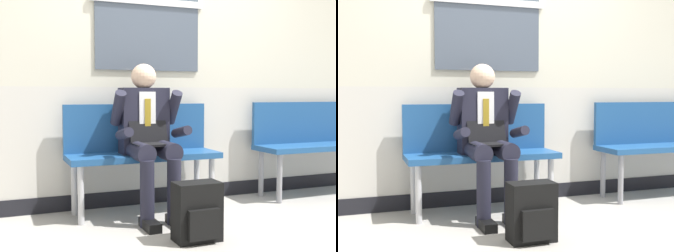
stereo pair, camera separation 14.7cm
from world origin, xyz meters
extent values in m
plane|color=#9E9991|center=(0.00, 0.00, 0.00)|extent=(18.00, 18.00, 0.00)
cube|color=beige|center=(0.00, 0.79, 0.60)|extent=(6.76, 0.12, 0.93)
cube|color=black|center=(0.00, 0.79, 0.07)|extent=(6.76, 0.14, 0.14)
cube|color=#4C5666|center=(-0.14, 0.72, 1.83)|extent=(0.98, 0.02, 1.22)
cube|color=silver|center=(-0.14, 0.71, 1.83)|extent=(1.06, 0.03, 0.06)
cube|color=navy|center=(-0.28, 0.44, 0.49)|extent=(1.29, 0.42, 0.05)
cube|color=navy|center=(-0.28, 0.62, 0.72)|extent=(1.29, 0.04, 0.41)
cylinder|color=#B7B7BC|center=(-0.84, 0.29, 0.23)|extent=(0.05, 0.05, 0.46)
cylinder|color=#B7B7BC|center=(-0.84, 0.59, 0.23)|extent=(0.05, 0.05, 0.46)
cylinder|color=#B7B7BC|center=(0.29, 0.29, 0.23)|extent=(0.05, 0.05, 0.46)
cylinder|color=#B7B7BC|center=(0.29, 0.59, 0.23)|extent=(0.05, 0.05, 0.46)
cube|color=navy|center=(1.60, 0.44, 0.49)|extent=(1.38, 0.42, 0.05)
cube|color=navy|center=(1.60, 0.62, 0.72)|extent=(1.38, 0.04, 0.42)
cylinder|color=gray|center=(0.99, 0.29, 0.23)|extent=(0.05, 0.05, 0.46)
cylinder|color=gray|center=(0.99, 0.59, 0.23)|extent=(0.05, 0.05, 0.46)
cylinder|color=#1E1E2D|center=(-0.39, 0.23, 0.56)|extent=(0.15, 0.40, 0.15)
cylinder|color=#1E1E2D|center=(-0.39, 0.04, 0.26)|extent=(0.11, 0.11, 0.51)
cube|color=black|center=(-0.39, -0.02, 0.04)|extent=(0.10, 0.26, 0.07)
cylinder|color=#1E1E2D|center=(-0.17, 0.23, 0.56)|extent=(0.15, 0.40, 0.15)
cylinder|color=#1E1E2D|center=(-0.17, 0.04, 0.26)|extent=(0.11, 0.11, 0.51)
cube|color=black|center=(-0.17, -0.02, 0.04)|extent=(0.10, 0.26, 0.07)
cube|color=#1E1E2D|center=(-0.28, 0.44, 0.79)|extent=(0.40, 0.18, 0.55)
cube|color=silver|center=(-0.28, 0.34, 0.84)|extent=(0.14, 0.01, 0.39)
cube|color=olive|center=(-0.28, 0.33, 0.81)|extent=(0.05, 0.01, 0.33)
sphere|color=beige|center=(-0.28, 0.44, 1.15)|extent=(0.21, 0.21, 0.21)
cylinder|color=#1E1E2D|center=(-0.52, 0.37, 0.90)|extent=(0.09, 0.25, 0.30)
cylinder|color=#1E1E2D|center=(-0.52, 0.20, 0.70)|extent=(0.08, 0.27, 0.12)
cylinder|color=#1E1E2D|center=(-0.04, 0.37, 0.90)|extent=(0.09, 0.25, 0.30)
cylinder|color=#1E1E2D|center=(-0.04, 0.20, 0.70)|extent=(0.08, 0.27, 0.12)
cube|color=black|center=(-0.28, 0.20, 0.61)|extent=(0.32, 0.22, 0.02)
cube|color=black|center=(-0.28, 0.33, 0.72)|extent=(0.32, 0.08, 0.21)
cube|color=black|center=(-0.17, -0.38, 0.20)|extent=(0.32, 0.18, 0.41)
cube|color=black|center=(-0.17, -0.49, 0.14)|extent=(0.22, 0.04, 0.20)
camera|label=1|loc=(-1.45, -3.05, 1.01)|focal=46.96mm
camera|label=2|loc=(-1.32, -3.11, 1.01)|focal=46.96mm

